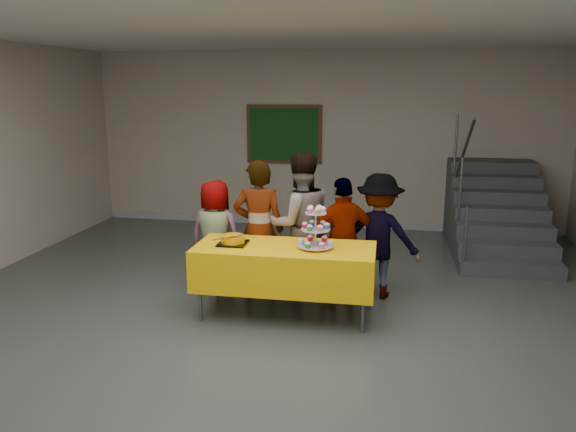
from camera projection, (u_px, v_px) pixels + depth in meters
name	position (u px, v px, depth m)	size (l,w,h in m)	color
room_shell	(258.00, 119.00, 4.64)	(10.00, 10.04, 3.02)	#4C514C
bake_table	(285.00, 266.00, 5.89)	(1.88, 0.78, 0.77)	#595960
cupcake_stand	(316.00, 231.00, 5.74)	(0.38, 0.38, 0.44)	silver
bear_cake	(233.00, 239.00, 5.92)	(0.32, 0.36, 0.12)	black
schoolchild_a	(216.00, 235.00, 6.70)	(0.65, 0.42, 1.33)	slate
schoolchild_b	(259.00, 229.00, 6.41)	(0.59, 0.38, 1.61)	slate
schoolchild_c	(300.00, 224.00, 6.51)	(0.82, 0.64, 1.68)	slate
schoolchild_d	(344.00, 240.00, 6.30)	(0.83, 0.35, 1.42)	slate
schoolchild_e	(379.00, 236.00, 6.43)	(0.93, 0.54, 1.45)	slate
staircase	(494.00, 216.00, 8.49)	(1.30, 2.40, 2.04)	#424447
noticeboard	(284.00, 134.00, 9.62)	(1.30, 0.05, 1.00)	#472B16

